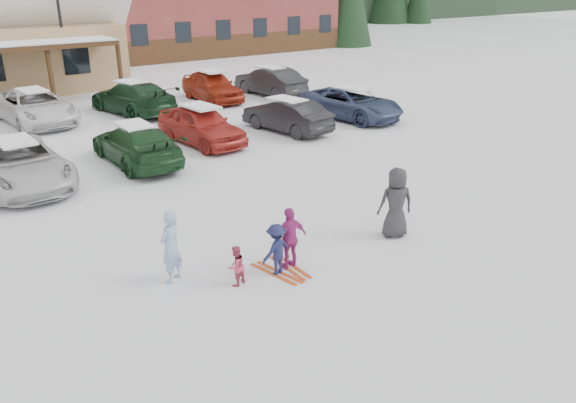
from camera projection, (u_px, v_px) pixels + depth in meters
ground at (303, 256)px, 13.29m from camera, size 160.00×160.00×0.00m
lamp_post at (62, 29)px, 30.13m from camera, size 0.50×0.25×6.24m
adult_skier at (171, 247)px, 11.92m from camera, size 0.72×0.64×1.64m
toddler_red at (236, 266)px, 11.90m from camera, size 0.52×0.45×0.90m
child_navy at (276, 250)px, 12.28m from camera, size 0.84×0.58×1.20m
skis_child_navy at (277, 273)px, 12.50m from camera, size 0.45×1.41×0.03m
child_magenta at (290, 238)px, 12.51m from camera, size 0.87×0.39×1.46m
skis_child_magenta at (290, 267)px, 12.77m from camera, size 0.25×1.41×0.03m
bystander_dark at (396, 203)px, 14.00m from camera, size 1.04×0.90×1.81m
parked_car_2 at (19, 163)px, 17.53m from camera, size 2.55×5.32×1.46m
parked_car_3 at (136, 144)px, 19.61m from camera, size 2.01×4.83×1.39m
parked_car_4 at (201, 125)px, 21.93m from camera, size 2.16×4.54×1.50m
parked_car_5 at (287, 115)px, 23.67m from camera, size 2.05×4.38×1.39m
parked_car_6 at (351, 103)px, 25.89m from camera, size 3.12×5.39×1.41m
parked_car_10 at (35, 107)px, 24.99m from camera, size 2.95×5.62×1.51m
parked_car_11 at (133, 98)px, 26.81m from camera, size 3.00×5.56×1.53m
parked_car_12 at (212, 86)px, 29.52m from camera, size 2.09×4.68×1.56m
parked_car_13 at (270, 81)px, 30.94m from camera, size 1.96×4.76×1.53m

